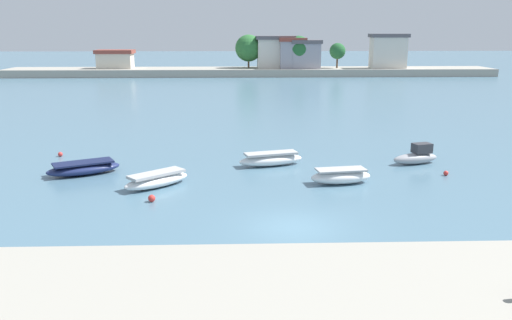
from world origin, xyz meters
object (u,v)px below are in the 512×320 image
at_px(moored_boat_1, 157,180).
at_px(mooring_buoy_0, 152,198).
at_px(mooring_buoy_1, 60,154).
at_px(mooring_buoy_3, 446,173).
at_px(moored_boat_3, 341,176).
at_px(moored_boat_0, 84,168).
at_px(moored_boat_2, 271,159).
at_px(moored_boat_4, 417,156).

xyz_separation_m(moored_boat_1, mooring_buoy_0, (0.13, -2.79, -0.22)).
bearing_deg(mooring_buoy_1, moored_boat_1, -44.35).
bearing_deg(mooring_buoy_3, mooring_buoy_1, 166.87).
bearing_deg(moored_boat_3, mooring_buoy_1, 149.76).
xyz_separation_m(moored_boat_0, mooring_buoy_0, (5.16, -5.72, -0.20)).
height_order(moored_boat_2, moored_boat_4, moored_boat_4).
distance_m(moored_boat_1, moored_boat_2, 8.42).
bearing_deg(mooring_buoy_1, moored_boat_2, -11.81).
bearing_deg(mooring_buoy_0, mooring_buoy_1, 127.52).
bearing_deg(mooring_buoy_1, moored_boat_4, -6.77).
height_order(moored_boat_0, moored_boat_4, moored_boat_4).
bearing_deg(mooring_buoy_3, moored_boat_2, 165.07).
distance_m(moored_boat_0, moored_boat_4, 22.02).
bearing_deg(mooring_buoy_0, moored_boat_1, 92.61).
bearing_deg(mooring_buoy_0, moored_boat_0, 132.04).
xyz_separation_m(moored_boat_1, mooring_buoy_3, (17.78, 1.87, -0.26)).
height_order(mooring_buoy_0, mooring_buoy_1, mooring_buoy_0).
height_order(moored_boat_1, moored_boat_4, moored_boat_4).
xyz_separation_m(moored_boat_3, mooring_buoy_1, (-18.92, 7.56, -0.27)).
relative_size(moored_boat_3, mooring_buoy_0, 9.89).
xyz_separation_m(moored_boat_0, moored_boat_2, (11.97, 1.83, 0.05)).
relative_size(moored_boat_0, mooring_buoy_1, 14.43).
relative_size(moored_boat_1, mooring_buoy_0, 10.43).
relative_size(mooring_buoy_1, mooring_buoy_3, 1.07).
height_order(moored_boat_1, mooring_buoy_3, moored_boat_1).
relative_size(moored_boat_0, moored_boat_3, 1.25).
xyz_separation_m(moored_boat_4, mooring_buoy_3, (0.88, -3.07, -0.36)).
distance_m(moored_boat_0, moored_boat_3, 16.08).
distance_m(moored_boat_2, moored_boat_4, 9.96).
bearing_deg(moored_boat_3, mooring_buoy_3, 3.92).
relative_size(moored_boat_3, mooring_buoy_1, 11.49).
xyz_separation_m(moored_boat_1, moored_boat_2, (6.95, 4.76, 0.02)).
relative_size(moored_boat_3, mooring_buoy_3, 12.25).
bearing_deg(moored_boat_0, moored_boat_2, -18.05).
distance_m(moored_boat_0, mooring_buoy_3, 22.83).
bearing_deg(moored_boat_3, moored_boat_1, 173.34).
bearing_deg(moored_boat_0, moored_boat_3, -35.99).
relative_size(mooring_buoy_0, mooring_buoy_3, 1.24).
bearing_deg(mooring_buoy_3, moored_boat_4, 105.93).
distance_m(moored_boat_1, mooring_buoy_3, 17.88).
bearing_deg(mooring_buoy_1, mooring_buoy_0, -52.48).
bearing_deg(mooring_buoy_1, mooring_buoy_3, -13.13).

